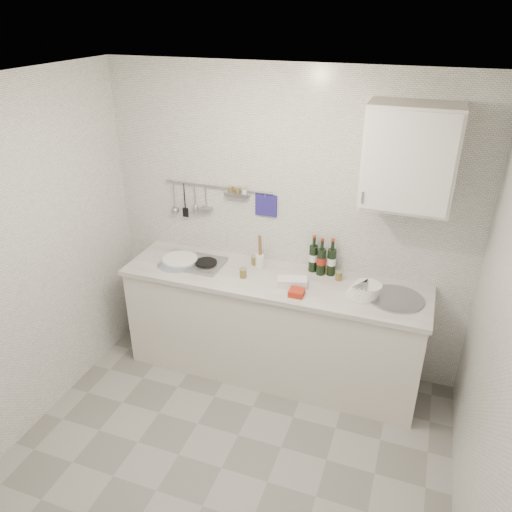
{
  "coord_description": "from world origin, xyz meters",
  "views": [
    {
      "loc": [
        1.04,
        -2.18,
        2.86
      ],
      "look_at": [
        -0.07,
        0.9,
        1.2
      ],
      "focal_mm": 35.0,
      "sensor_mm": 36.0,
      "label": 1
    }
  ],
  "objects_px": {
    "plate_stack_hob": "(179,261)",
    "wine_bottles": "(322,256)",
    "plate_stack_sink": "(365,290)",
    "utensil_crock": "(260,259)",
    "wall_cabinet": "(410,157)"
  },
  "relations": [
    {
      "from": "wall_cabinet",
      "to": "utensil_crock",
      "type": "distance_m",
      "value": 1.43
    },
    {
      "from": "wine_bottles",
      "to": "utensil_crock",
      "type": "bearing_deg",
      "value": -172.49
    },
    {
      "from": "plate_stack_hob",
      "to": "plate_stack_sink",
      "type": "height_order",
      "value": "plate_stack_sink"
    },
    {
      "from": "plate_stack_sink",
      "to": "wall_cabinet",
      "type": "bearing_deg",
      "value": 37.71
    },
    {
      "from": "plate_stack_hob",
      "to": "wine_bottles",
      "type": "height_order",
      "value": "wine_bottles"
    },
    {
      "from": "wall_cabinet",
      "to": "plate_stack_sink",
      "type": "bearing_deg",
      "value": -142.29
    },
    {
      "from": "wall_cabinet",
      "to": "plate_stack_sink",
      "type": "relative_size",
      "value": 2.76
    },
    {
      "from": "plate_stack_hob",
      "to": "plate_stack_sink",
      "type": "bearing_deg",
      "value": 0.98
    },
    {
      "from": "wall_cabinet",
      "to": "plate_stack_hob",
      "type": "bearing_deg",
      "value": -174.5
    },
    {
      "from": "plate_stack_sink",
      "to": "utensil_crock",
      "type": "relative_size",
      "value": 0.87
    },
    {
      "from": "wine_bottles",
      "to": "plate_stack_sink",
      "type": "bearing_deg",
      "value": -30.95
    },
    {
      "from": "plate_stack_hob",
      "to": "wine_bottles",
      "type": "bearing_deg",
      "value": 12.52
    },
    {
      "from": "wall_cabinet",
      "to": "wine_bottles",
      "type": "xyz_separation_m",
      "value": [
        -0.56,
        0.09,
        -0.87
      ]
    },
    {
      "from": "plate_stack_hob",
      "to": "wine_bottles",
      "type": "relative_size",
      "value": 1.03
    },
    {
      "from": "plate_stack_hob",
      "to": "wine_bottles",
      "type": "xyz_separation_m",
      "value": [
        1.15,
        0.26,
        0.13
      ]
    }
  ]
}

